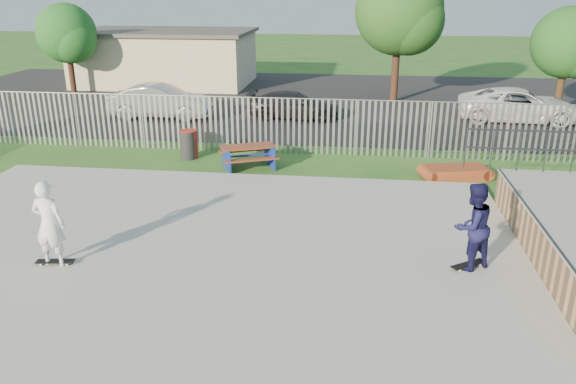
# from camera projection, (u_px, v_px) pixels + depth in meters

# --- Properties ---
(ground) EXTENTS (120.00, 120.00, 0.00)m
(ground) POSITION_uv_depth(u_px,v_px,m) (183.00, 267.00, 12.21)
(ground) COLOR #255D20
(ground) RESTS_ON ground
(concrete_slab) EXTENTS (15.00, 12.00, 0.15)m
(concrete_slab) POSITION_uv_depth(u_px,v_px,m) (183.00, 264.00, 12.18)
(concrete_slab) COLOR #9E9E99
(concrete_slab) RESTS_ON ground
(fence) EXTENTS (26.04, 16.02, 2.00)m
(fence) POSITION_uv_depth(u_px,v_px,m) (262.00, 162.00, 16.01)
(fence) COLOR gray
(fence) RESTS_ON ground
(picnic_table) EXTENTS (2.19, 2.02, 0.75)m
(picnic_table) POSITION_uv_depth(u_px,v_px,m) (248.00, 156.00, 18.73)
(picnic_table) COLOR brown
(picnic_table) RESTS_ON ground
(funbox) EXTENTS (2.02, 1.34, 0.37)m
(funbox) POSITION_uv_depth(u_px,v_px,m) (455.00, 173.00, 17.73)
(funbox) COLOR brown
(funbox) RESTS_ON ground
(trash_bin_red) EXTENTS (0.60, 0.60, 1.00)m
(trash_bin_red) POSITION_uv_depth(u_px,v_px,m) (189.00, 144.00, 19.69)
(trash_bin_red) COLOR maroon
(trash_bin_red) RESTS_ON ground
(trash_bin_grey) EXTENTS (0.58, 0.58, 0.97)m
(trash_bin_grey) POSITION_uv_depth(u_px,v_px,m) (188.00, 145.00, 19.65)
(trash_bin_grey) COLOR black
(trash_bin_grey) RESTS_ON ground
(parking_lot) EXTENTS (40.00, 18.00, 0.02)m
(parking_lot) POSITION_uv_depth(u_px,v_px,m) (289.00, 99.00, 29.88)
(parking_lot) COLOR black
(parking_lot) RESTS_ON ground
(car_silver) EXTENTS (4.63, 1.72, 1.51)m
(car_silver) POSITION_uv_depth(u_px,v_px,m) (161.00, 102.00, 25.38)
(car_silver) COLOR silver
(car_silver) RESTS_ON parking_lot
(car_dark) EXTENTS (4.13, 1.76, 1.19)m
(car_dark) POSITION_uv_depth(u_px,v_px,m) (293.00, 105.00, 25.43)
(car_dark) COLOR black
(car_dark) RESTS_ON parking_lot
(car_white) EXTENTS (5.37, 2.73, 1.45)m
(car_white) POSITION_uv_depth(u_px,v_px,m) (520.00, 105.00, 24.80)
(car_white) COLOR white
(car_white) RESTS_ON parking_lot
(building) EXTENTS (10.40, 6.40, 3.20)m
(building) POSITION_uv_depth(u_px,v_px,m) (166.00, 57.00, 33.96)
(building) COLOR beige
(building) RESTS_ON ground
(tree_left) EXTENTS (3.15, 3.15, 4.87)m
(tree_left) POSITION_uv_depth(u_px,v_px,m) (66.00, 34.00, 30.11)
(tree_left) COLOR #41231A
(tree_left) RESTS_ON ground
(tree_mid) EXTENTS (4.36, 4.36, 6.72)m
(tree_mid) POSITION_uv_depth(u_px,v_px,m) (399.00, 11.00, 27.69)
(tree_mid) COLOR #41261A
(tree_mid) RESTS_ON ground
(tree_right) EXTENTS (3.17, 3.17, 4.89)m
(tree_right) POSITION_uv_depth(u_px,v_px,m) (568.00, 43.00, 25.20)
(tree_right) COLOR #432E1B
(tree_right) RESTS_ON ground
(skateboard_a) EXTENTS (0.78, 0.61, 0.08)m
(skateboard_a) POSITION_uv_depth(u_px,v_px,m) (467.00, 265.00, 11.88)
(skateboard_a) COLOR black
(skateboard_a) RESTS_ON concrete_slab
(skateboard_b) EXTENTS (0.82, 0.31, 0.08)m
(skateboard_b) POSITION_uv_depth(u_px,v_px,m) (55.00, 262.00, 12.01)
(skateboard_b) COLOR black
(skateboard_b) RESTS_ON concrete_slab
(skater_navy) EXTENTS (1.16, 1.11, 1.89)m
(skater_navy) POSITION_uv_depth(u_px,v_px,m) (472.00, 226.00, 11.56)
(skater_navy) COLOR #13133C
(skater_navy) RESTS_ON concrete_slab
(skater_white) EXTENTS (0.71, 0.48, 1.89)m
(skater_white) POSITION_uv_depth(u_px,v_px,m) (49.00, 224.00, 11.69)
(skater_white) COLOR white
(skater_white) RESTS_ON concrete_slab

